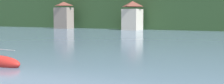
# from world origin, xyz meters

# --- Properties ---
(shore_building_west) EXTENTS (6.37, 4.50, 9.91)m
(shore_building_west) POSITION_xyz_m (-55.24, 103.84, 4.81)
(shore_building_west) COLOR gray
(shore_building_west) RESTS_ON ground_plane
(shore_building_westcentral) EXTENTS (5.48, 6.14, 9.44)m
(shore_building_westcentral) POSITION_xyz_m (-27.62, 104.62, 4.58)
(shore_building_westcentral) COLOR beige
(shore_building_westcentral) RESTS_ON ground_plane
(sailboat_mid_6) EXTENTS (4.89, 1.53, 7.62)m
(sailboat_mid_6) POSITION_xyz_m (-9.24, 37.13, 0.28)
(sailboat_mid_6) COLOR red
(sailboat_mid_6) RESTS_ON ground_plane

